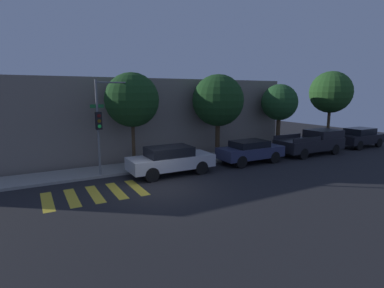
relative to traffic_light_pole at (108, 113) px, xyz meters
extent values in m
plane|color=black|center=(1.49, -3.37, -3.42)|extent=(60.00, 60.00, 0.00)
cube|color=gray|center=(1.49, 1.01, -3.35)|extent=(26.00, 2.35, 0.14)
cube|color=slate|center=(1.49, 5.58, -0.72)|extent=(26.00, 6.00, 5.39)
cube|color=gold|center=(-3.27, -2.57, -3.42)|extent=(0.45, 2.60, 0.00)
cube|color=gold|center=(-2.31, -2.57, -3.42)|extent=(0.45, 2.60, 0.00)
cube|color=gold|center=(-1.34, -2.57, -3.42)|extent=(0.45, 2.60, 0.00)
cube|color=gold|center=(-0.37, -2.57, -3.42)|extent=(0.45, 2.60, 0.00)
cube|color=gold|center=(0.60, -2.57, -3.42)|extent=(0.45, 2.60, 0.00)
cylinder|color=slate|center=(-0.51, 0.08, -0.84)|extent=(0.12, 0.12, 5.15)
cube|color=black|center=(-0.51, -0.13, -0.37)|extent=(0.30, 0.30, 0.90)
cylinder|color=#4C0C0C|center=(-0.51, -0.29, -0.10)|extent=(0.18, 0.02, 0.18)
cylinder|color=#593D0A|center=(-0.51, -0.29, -0.37)|extent=(0.18, 0.02, 0.18)
cylinder|color=#26E54C|center=(-0.51, -0.29, -0.64)|extent=(0.18, 0.02, 0.18)
cube|color=#19662D|center=(-0.51, 0.08, 0.37)|extent=(0.70, 0.02, 0.18)
cylinder|color=slate|center=(0.53, 0.08, 1.58)|extent=(2.07, 0.08, 0.08)
sphere|color=#F9E5B2|center=(1.57, 0.08, 1.48)|extent=(0.36, 0.36, 0.36)
cube|color=#B7BABF|center=(3.04, -1.27, -2.70)|extent=(4.70, 1.80, 0.68)
cube|color=black|center=(2.92, -1.27, -2.11)|extent=(2.44, 1.58, 0.52)
cylinder|color=black|center=(4.50, -0.46, -3.04)|extent=(0.75, 0.22, 0.75)
cylinder|color=black|center=(4.50, -2.08, -3.04)|extent=(0.75, 0.22, 0.75)
cylinder|color=black|center=(1.59, -0.46, -3.04)|extent=(0.75, 0.22, 0.75)
cylinder|color=black|center=(1.59, -2.08, -3.04)|extent=(0.75, 0.22, 0.75)
cube|color=#2D3351|center=(8.65, -1.27, -2.70)|extent=(4.31, 1.74, 0.68)
cube|color=black|center=(8.54, -1.27, -2.16)|extent=(2.24, 1.53, 0.41)
cylinder|color=black|center=(9.98, -0.49, -3.04)|extent=(0.75, 0.22, 0.75)
cylinder|color=black|center=(9.98, -2.05, -3.04)|extent=(0.75, 0.22, 0.75)
cylinder|color=black|center=(7.31, -0.49, -3.04)|extent=(0.75, 0.22, 0.75)
cylinder|color=black|center=(7.31, -2.05, -3.04)|extent=(0.75, 0.22, 0.75)
cube|color=black|center=(14.15, -1.27, -2.64)|extent=(5.33, 2.01, 0.80)
cube|color=black|center=(15.61, -1.27, -1.96)|extent=(2.40, 1.85, 0.56)
cube|color=black|center=(12.81, -0.38, -2.11)|extent=(2.67, 0.08, 0.28)
cube|color=black|center=(12.81, -2.15, -2.11)|extent=(2.67, 0.08, 0.28)
cylinder|color=black|center=(15.80, -0.35, -3.04)|extent=(0.75, 0.22, 0.75)
cylinder|color=black|center=(15.80, -2.19, -3.04)|extent=(0.75, 0.22, 0.75)
cylinder|color=black|center=(12.49, -0.35, -3.04)|extent=(0.75, 0.22, 0.75)
cylinder|color=black|center=(12.49, -2.19, -3.04)|extent=(0.75, 0.22, 0.75)
cube|color=black|center=(20.26, -1.27, -2.69)|extent=(4.27, 1.75, 0.70)
cube|color=black|center=(20.16, -1.27, -2.09)|extent=(2.22, 1.54, 0.52)
cylinder|color=black|center=(21.59, -0.49, -3.04)|extent=(0.75, 0.22, 0.75)
cylinder|color=black|center=(21.59, -2.05, -3.04)|extent=(0.75, 0.22, 0.75)
cylinder|color=black|center=(18.94, -0.49, -3.04)|extent=(0.75, 0.22, 0.75)
cylinder|color=black|center=(18.94, -2.05, -3.04)|extent=(0.75, 0.22, 0.75)
cylinder|color=#42301E|center=(1.69, 1.08, -1.98)|extent=(0.20, 0.20, 2.88)
sphere|color=#193D19|center=(1.69, 1.08, 0.64)|extent=(3.15, 3.15, 3.15)
cylinder|color=#42301E|center=(7.68, 1.08, -2.10)|extent=(0.31, 0.31, 2.65)
sphere|color=#193D19|center=(7.68, 1.08, 0.53)|extent=(3.48, 3.48, 3.48)
cylinder|color=#42301E|center=(13.34, 1.08, -2.07)|extent=(0.31, 0.31, 2.70)
sphere|color=#1E4721|center=(13.34, 1.08, 0.32)|extent=(2.76, 2.76, 2.76)
cylinder|color=#4C3823|center=(19.28, 1.08, -1.83)|extent=(0.25, 0.25, 3.17)
sphere|color=#234C1E|center=(19.28, 1.08, 1.08)|extent=(3.54, 3.54, 3.54)
camera|label=1|loc=(-3.75, -15.88, 1.09)|focal=28.00mm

